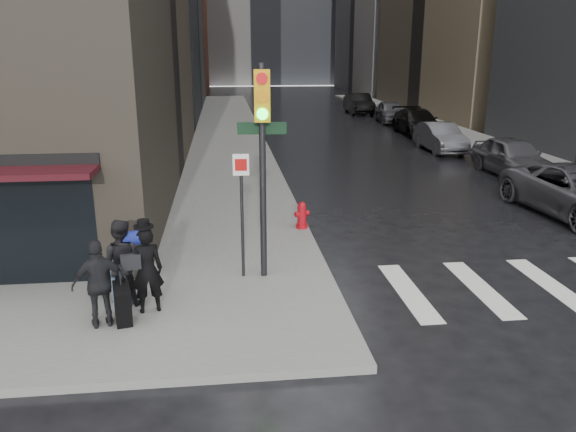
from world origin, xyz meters
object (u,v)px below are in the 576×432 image
at_px(parked_car_3, 417,122).
at_px(parked_car_4, 391,112).
at_px(man_greycoat, 100,284).
at_px(parked_car_5, 359,104).
at_px(parked_car_2, 440,137).
at_px(parked_car_1, 512,157).
at_px(traffic_light, 261,145).
at_px(fire_hydrant, 302,216).
at_px(man_jeans, 121,261).
at_px(man_overcoat, 142,276).

distance_m(parked_car_3, parked_car_4, 5.80).
bearing_deg(man_greycoat, parked_car_5, -127.14).
xyz_separation_m(man_greycoat, parked_car_2, (13.08, 17.58, -0.26)).
bearing_deg(man_greycoat, parked_car_1, -156.29).
height_order(traffic_light, fire_hydrant, traffic_light).
bearing_deg(parked_car_4, man_jeans, -110.94).
bearing_deg(parked_car_4, parked_car_5, 103.65).
relative_size(man_overcoat, man_greycoat, 1.14).
height_order(man_overcoat, traffic_light, traffic_light).
xyz_separation_m(man_greycoat, parked_car_1, (13.86, 11.78, -0.19)).
bearing_deg(parked_car_1, parked_car_5, 91.72).
xyz_separation_m(parked_car_2, parked_car_5, (-0.01, 17.40, 0.09)).
bearing_deg(parked_car_1, parked_car_4, 89.48).
distance_m(man_greycoat, traffic_light, 4.14).
distance_m(man_jeans, man_greycoat, 0.99).
height_order(man_jeans, man_greycoat, man_jeans).
distance_m(parked_car_1, parked_car_5, 23.22).
bearing_deg(parked_car_2, parked_car_1, -81.91).
xyz_separation_m(man_jeans, parked_car_2, (12.87, 16.61, -0.30)).
bearing_deg(parked_car_4, man_greycoat, -110.52).
bearing_deg(traffic_light, parked_car_3, 65.78).
bearing_deg(parked_car_3, man_greycoat, -118.68).
relative_size(parked_car_4, parked_car_5, 0.91).
xyz_separation_m(traffic_light, fire_hydrant, (1.34, 3.40, -2.58)).
relative_size(traffic_light, fire_hydrant, 6.02).
height_order(parked_car_2, parked_car_5, parked_car_5).
bearing_deg(traffic_light, parked_car_1, 44.89).
height_order(man_greycoat, parked_car_5, man_greycoat).
xyz_separation_m(fire_hydrant, parked_car_4, (9.60, 23.86, 0.26)).
bearing_deg(man_greycoat, man_overcoat, -165.67).
height_order(parked_car_2, parked_car_3, parked_car_3).
relative_size(fire_hydrant, parked_car_3, 0.15).
height_order(man_jeans, parked_car_1, man_jeans).
bearing_deg(man_jeans, parked_car_1, -134.14).
bearing_deg(parked_car_1, man_overcoat, -139.43).
bearing_deg(parked_car_4, parked_car_1, -85.28).
bearing_deg(man_overcoat, traffic_light, -160.83).
bearing_deg(parked_car_3, parked_car_1, -88.08).
relative_size(parked_car_2, parked_car_4, 0.98).
height_order(man_greycoat, fire_hydrant, man_greycoat).
xyz_separation_m(man_jeans, parked_car_1, (13.65, 10.81, -0.23)).
height_order(man_greycoat, traffic_light, traffic_light).
distance_m(man_overcoat, parked_car_2, 21.19).
height_order(man_greycoat, parked_car_2, man_greycoat).
xyz_separation_m(man_jeans, parked_car_3, (13.67, 22.41, -0.25)).
height_order(traffic_light, parked_car_3, traffic_light).
bearing_deg(fire_hydrant, traffic_light, -111.55).
bearing_deg(traffic_light, parked_car_4, 70.76).
xyz_separation_m(man_overcoat, man_jeans, (-0.46, 0.57, 0.08)).
relative_size(man_jeans, parked_car_4, 0.39).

